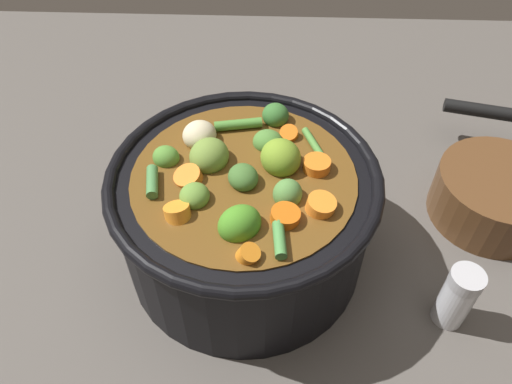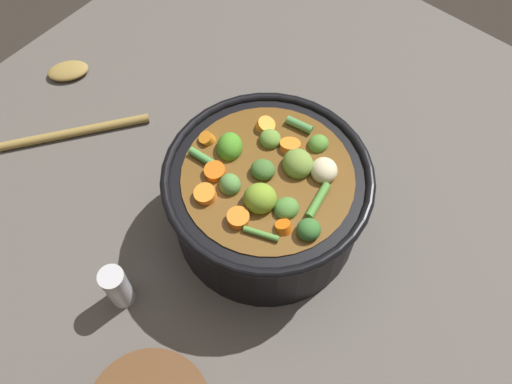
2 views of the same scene
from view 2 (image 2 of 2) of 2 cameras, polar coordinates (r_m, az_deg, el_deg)
ground_plane at (r=0.77m, az=1.10°, el=-3.14°), size 1.10×1.10×0.00m
cooking_pot at (r=0.71m, az=1.20°, el=-0.63°), size 0.27×0.27×0.15m
wooden_spoon at (r=0.93m, az=-19.18°, el=9.36°), size 0.22×0.22×0.02m
salt_shaker at (r=0.71m, az=-14.69°, el=-9.85°), size 0.03×0.03×0.08m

